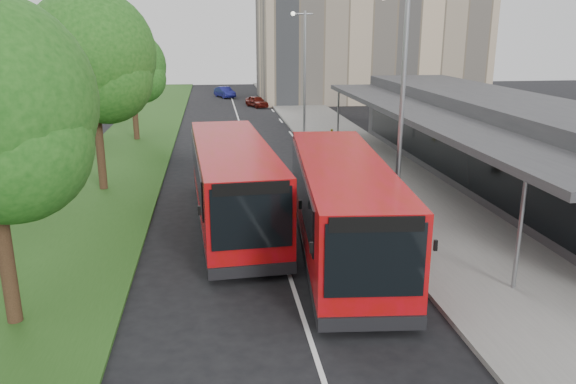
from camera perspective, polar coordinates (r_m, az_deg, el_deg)
name	(u,v)px	position (r m, az deg, el deg)	size (l,w,h in m)	color
ground	(285,261)	(17.57, -0.35, -7.02)	(120.00, 120.00, 0.00)	black
pavement	(336,137)	(37.54, 4.87, 5.56)	(5.00, 80.00, 0.15)	slate
grass_verge	(135,143)	(37.00, -15.27, 4.86)	(5.00, 80.00, 0.10)	#244D19
lane_centre_line	(251,157)	(31.85, -3.80, 3.56)	(0.12, 70.00, 0.01)	silver
kerb_dashes	(298,142)	(36.10, 1.01, 5.08)	(0.12, 56.00, 0.01)	silver
office_block	(369,9)	(60.24, 8.19, 17.93)	(22.00, 12.00, 18.00)	tan
station_building	(495,140)	(27.70, 20.33, 5.00)	(7.70, 26.00, 4.00)	#303033
tree_mid	(92,63)	(25.60, -19.29, 12.28)	(5.38, 5.38, 8.64)	#322114
tree_far	(132,70)	(37.49, -15.59, 11.81)	(4.35, 4.35, 6.93)	#322114
lamp_post_near	(400,99)	(19.18, 11.30, 9.27)	(1.44, 0.28, 8.00)	gray
lamp_post_far	(303,64)	(38.58, 1.58, 12.85)	(1.44, 0.28, 8.00)	gray
bus_main	(342,207)	(17.77, 5.49, -1.48)	(3.63, 10.87, 3.02)	#AD0916
bus_second	(233,183)	(20.50, -5.61, 0.87)	(3.33, 10.76, 3.01)	#AD0916
litter_bin	(366,168)	(27.10, 7.91, 2.42)	(0.46, 0.46, 0.82)	#3B2B18
bollard	(332,137)	(34.67, 4.45, 5.61)	(0.15, 0.15, 0.94)	yellow
car_near	(257,101)	(53.18, -3.19, 9.17)	(1.21, 3.02, 1.03)	#4E0F0B
car_far	(225,92)	(61.22, -6.45, 10.05)	(1.19, 3.41, 1.12)	navy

